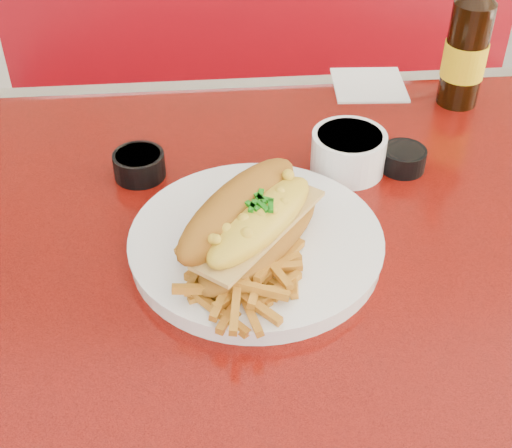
{
  "coord_description": "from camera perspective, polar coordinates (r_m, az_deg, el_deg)",
  "views": [
    {
      "loc": [
        -0.15,
        -0.6,
        1.31
      ],
      "look_at": [
        -0.1,
        0.01,
        0.81
      ],
      "focal_mm": 50.0,
      "sensor_mm": 36.0,
      "label": 1
    }
  ],
  "objects": [
    {
      "name": "diner_table",
      "position": [
        0.94,
        6.25,
        -9.49
      ],
      "size": [
        1.23,
        0.83,
        0.77
      ],
      "color": "red",
      "rests_on": "ground"
    },
    {
      "name": "mac_hoagie",
      "position": [
        0.76,
        -0.29,
        0.09
      ],
      "size": [
        0.2,
        0.22,
        0.09
      ],
      "rotation": [
        0.0,
        0.0,
        0.88
      ],
      "color": "#A5661A",
      "rests_on": "dinner_plate"
    },
    {
      "name": "paper_napkin",
      "position": [
        1.15,
        9.01,
        10.94
      ],
      "size": [
        0.12,
        0.12,
        0.0
      ],
      "primitive_type": "cube",
      "rotation": [
        0.0,
        0.0,
        -0.06
      ],
      "color": "white",
      "rests_on": "diner_table"
    },
    {
      "name": "fork",
      "position": [
        0.78,
        3.72,
        -2.36
      ],
      "size": [
        0.04,
        0.16,
        0.0
      ],
      "rotation": [
        0.0,
        0.0,
        1.72
      ],
      "color": "#BBBBC0",
      "rests_on": "dinner_plate"
    },
    {
      "name": "beer_bottle",
      "position": [
        1.09,
        16.55,
        13.58
      ],
      "size": [
        0.07,
        0.07,
        0.25
      ],
      "rotation": [
        0.0,
        0.0,
        0.08
      ],
      "color": "black",
      "rests_on": "diner_table"
    },
    {
      "name": "dinner_plate",
      "position": [
        0.81,
        -0.0,
        -1.56
      ],
      "size": [
        0.36,
        0.36,
        0.02
      ],
      "rotation": [
        0.0,
        0.0,
        -0.3
      ],
      "color": "white",
      "rests_on": "diner_table"
    },
    {
      "name": "gravy_ramekin",
      "position": [
        0.93,
        7.4,
        5.8
      ],
      "size": [
        0.11,
        0.11,
        0.05
      ],
      "rotation": [
        0.0,
        0.0,
        0.15
      ],
      "color": "white",
      "rests_on": "diner_table"
    },
    {
      "name": "fries_pile",
      "position": [
        0.74,
        -0.75,
        -3.75
      ],
      "size": [
        0.14,
        0.13,
        0.03
      ],
      "primitive_type": null,
      "rotation": [
        0.0,
        0.0,
        0.33
      ],
      "color": "orange",
      "rests_on": "dinner_plate"
    },
    {
      "name": "sauce_cup_right",
      "position": [
        0.95,
        11.7,
        5.19
      ],
      "size": [
        0.07,
        0.07,
        0.03
      ],
      "rotation": [
        0.0,
        0.0,
        0.19
      ],
      "color": "black",
      "rests_on": "diner_table"
    },
    {
      "name": "sauce_cup_left",
      "position": [
        0.93,
        -9.34,
        4.77
      ],
      "size": [
        0.07,
        0.07,
        0.03
      ],
      "rotation": [
        0.0,
        0.0,
        0.03
      ],
      "color": "black",
      "rests_on": "diner_table"
    },
    {
      "name": "booth_bench_far",
      "position": [
        1.75,
        0.97,
        3.67
      ],
      "size": [
        1.2,
        0.51,
        0.9
      ],
      "color": "maroon",
      "rests_on": "ground"
    }
  ]
}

